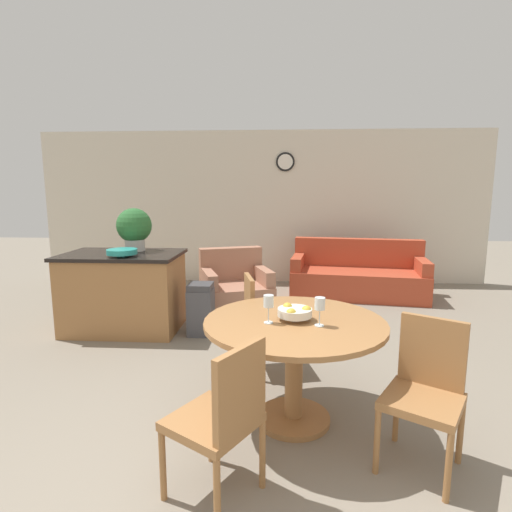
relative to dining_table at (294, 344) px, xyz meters
name	(u,v)px	position (x,y,z in m)	size (l,w,h in m)	color
wall_back	(261,207)	(-0.46, 4.55, 0.76)	(8.00, 0.09, 2.70)	beige
dining_table	(294,344)	(0.00, 0.00, 0.00)	(1.27, 1.27, 0.76)	#9E6B3D
dining_chair_near_left	(223,414)	(-0.40, -0.77, -0.09)	(0.58, 0.58, 0.89)	#9E6B3D
dining_chair_near_right	(426,386)	(0.77, -0.40, -0.09)	(0.58, 0.58, 0.89)	#9E6B3D
dining_chair_far_side	(262,318)	(-0.27, 0.83, -0.09)	(0.50, 0.50, 0.89)	#9E6B3D
fruit_bowl	(295,312)	(0.00, 0.00, 0.23)	(0.24, 0.24, 0.11)	silver
wine_glass_left	(269,302)	(-0.18, -0.07, 0.32)	(0.07, 0.07, 0.20)	silver
wine_glass_right	(320,305)	(0.16, -0.11, 0.32)	(0.07, 0.07, 0.20)	silver
kitchen_island	(124,291)	(-1.96, 1.82, -0.12)	(1.36, 0.88, 0.93)	#9E6B3D
teal_bowl	(122,252)	(-1.87, 1.60, 0.39)	(0.33, 0.33, 0.08)	teal
potted_plant	(134,227)	(-1.87, 2.02, 0.63)	(0.42, 0.42, 0.52)	beige
trash_bin	(201,309)	(-1.02, 1.72, -0.29)	(0.28, 0.29, 0.60)	#47474C
couch	(357,277)	(1.12, 3.60, -0.29)	(2.15, 1.18, 0.88)	#B24228
armchair	(235,291)	(-0.72, 2.62, -0.30)	(1.11, 1.09, 0.85)	#A87056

